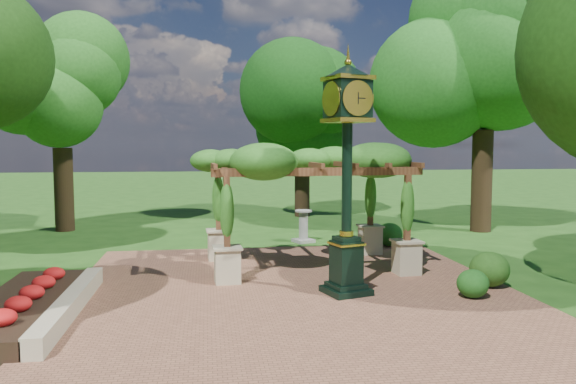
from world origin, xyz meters
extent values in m
plane|color=#1E4714|center=(0.00, 0.00, 0.00)|extent=(120.00, 120.00, 0.00)
cube|color=brown|center=(0.00, 1.00, 0.02)|extent=(10.00, 12.00, 0.04)
cube|color=#C6B793|center=(-4.60, 0.50, 0.20)|extent=(0.35, 5.00, 0.40)
cube|color=red|center=(-5.50, 0.50, 0.18)|extent=(1.50, 5.00, 0.36)
cube|color=black|center=(1.10, 1.16, 0.11)|extent=(1.12, 1.12, 0.13)
cube|color=black|center=(1.10, 1.16, 0.71)|extent=(0.70, 0.70, 1.01)
cube|color=gold|center=(1.10, 1.16, 1.16)|extent=(0.78, 0.78, 0.04)
cylinder|color=black|center=(1.10, 1.16, 2.62)|extent=(0.28, 0.28, 2.58)
cube|color=black|center=(1.10, 1.16, 4.30)|extent=(0.98, 0.98, 0.78)
cylinder|color=beige|center=(1.22, 0.77, 4.30)|extent=(0.65, 0.23, 0.67)
cone|color=black|center=(1.10, 1.16, 4.92)|extent=(1.26, 1.26, 0.28)
sphere|color=gold|center=(1.10, 1.16, 5.09)|extent=(0.16, 0.16, 0.16)
cube|color=#C0B58F|center=(-1.46, 2.54, 0.45)|extent=(0.62, 0.62, 0.82)
cube|color=brown|center=(-1.46, 2.54, 1.75)|extent=(0.15, 0.15, 1.69)
cube|color=#C0B58F|center=(3.10, 2.79, 0.45)|extent=(0.62, 0.62, 0.82)
cube|color=brown|center=(3.10, 2.79, 1.75)|extent=(0.15, 0.15, 1.69)
cube|color=#C0B58F|center=(-1.61, 5.28, 0.45)|extent=(0.62, 0.62, 0.82)
cube|color=brown|center=(-1.61, 5.28, 1.75)|extent=(0.15, 0.15, 1.69)
cube|color=#C0B58F|center=(2.95, 5.52, 0.45)|extent=(0.62, 0.62, 0.82)
cube|color=brown|center=(2.95, 5.52, 1.75)|extent=(0.15, 0.15, 1.69)
cube|color=brown|center=(0.82, 2.67, 2.67)|extent=(5.30, 0.41, 0.20)
cube|color=brown|center=(0.67, 5.40, 2.67)|extent=(5.30, 0.41, 0.20)
ellipsoid|color=#2A631C|center=(0.75, 4.03, 2.92)|extent=(5.47, 3.57, 0.91)
cube|color=gray|center=(1.33, 7.97, 0.06)|extent=(0.79, 0.79, 0.11)
cylinder|color=gray|center=(1.33, 7.97, 0.56)|extent=(0.40, 0.40, 1.00)
cylinder|color=gray|center=(1.33, 7.97, 1.08)|extent=(0.75, 0.75, 0.06)
ellipsoid|color=#1B5117|center=(3.72, 0.43, 0.35)|extent=(0.90, 0.90, 0.61)
ellipsoid|color=#224B15|center=(4.55, 1.26, 0.45)|extent=(1.01, 1.01, 0.82)
ellipsoid|color=#205619|center=(3.95, 6.63, 0.42)|extent=(0.88, 0.88, 0.76)
cylinder|color=#302112|center=(-7.39, 11.87, 1.61)|extent=(0.72, 0.72, 3.21)
ellipsoid|color=#205518|center=(-7.39, 11.87, 5.75)|extent=(3.71, 3.71, 5.07)
cylinder|color=black|center=(2.48, 14.93, 1.50)|extent=(0.70, 0.70, 3.01)
ellipsoid|color=#10380E|center=(2.48, 14.93, 5.38)|extent=(4.47, 4.47, 4.75)
cylinder|color=#322213|center=(8.52, 9.41, 1.95)|extent=(0.77, 0.77, 3.90)
ellipsoid|color=#1F5D1A|center=(8.52, 9.41, 6.97)|extent=(5.42, 5.42, 6.15)
camera|label=1|loc=(-1.93, -10.74, 3.33)|focal=35.00mm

